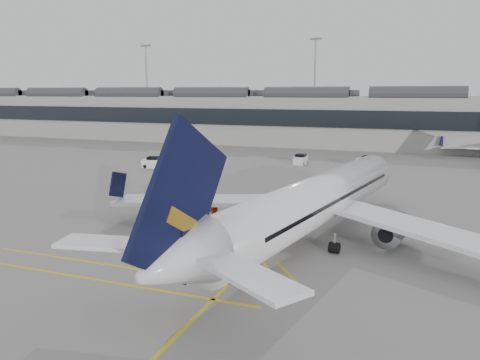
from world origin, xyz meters
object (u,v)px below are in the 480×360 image
(pushback_tug, at_px, (191,205))
(ramp_agent_a, at_px, (265,207))
(belt_loader, at_px, (254,216))
(baggage_cart_a, at_px, (189,210))
(ramp_agent_b, at_px, (214,211))
(airliner_main, at_px, (313,202))

(pushback_tug, bearing_deg, ramp_agent_a, 19.32)
(belt_loader, relative_size, baggage_cart_a, 2.23)
(belt_loader, height_order, pushback_tug, belt_loader)
(ramp_agent_b, bearing_deg, ramp_agent_a, -152.87)
(belt_loader, relative_size, pushback_tug, 1.64)
(airliner_main, distance_m, pushback_tug, 14.71)
(belt_loader, height_order, baggage_cart_a, baggage_cart_a)
(baggage_cart_a, distance_m, ramp_agent_a, 7.48)
(airliner_main, bearing_deg, baggage_cart_a, -177.16)
(belt_loader, bearing_deg, baggage_cart_a, -145.13)
(baggage_cart_a, xyz_separation_m, ramp_agent_b, (2.22, 0.65, -0.07))
(ramp_agent_b, bearing_deg, airliner_main, 147.55)
(airliner_main, bearing_deg, pushback_tug, 170.40)
(baggage_cart_a, height_order, ramp_agent_b, baggage_cart_a)
(baggage_cart_a, xyz_separation_m, pushback_tug, (-1.51, 3.37, -0.45))
(baggage_cart_a, distance_m, ramp_agent_b, 2.31)
(airliner_main, xyz_separation_m, ramp_agent_a, (-6.07, 6.26, -2.35))
(airliner_main, xyz_separation_m, belt_loader, (-6.34, 3.67, -2.70))
(baggage_cart_a, bearing_deg, ramp_agent_b, 14.03)
(baggage_cart_a, bearing_deg, belt_loader, 16.29)
(baggage_cart_a, height_order, ramp_agent_a, baggage_cart_a)
(ramp_agent_b, bearing_deg, belt_loader, -178.62)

